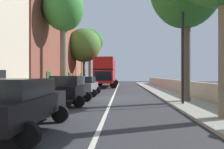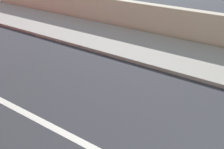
{
  "view_description": "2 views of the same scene",
  "coord_description": "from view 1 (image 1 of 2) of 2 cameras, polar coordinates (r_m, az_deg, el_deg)",
  "views": [
    {
      "loc": [
        0.77,
        -15.88,
        1.81
      ],
      "look_at": [
        -0.39,
        6.77,
        1.83
      ],
      "focal_mm": 33.18,
      "sensor_mm": 36.0,
      "label": 1
    },
    {
      "loc": [
        -2.35,
        2.43,
        3.62
      ],
      "look_at": [
        1.11,
        4.54,
        1.09
      ],
      "focal_mm": 35.38,
      "sensor_mm": 36.0,
      "label": 2
    }
  ],
  "objects": [
    {
      "name": "road_centre_line",
      "position": [
        16.0,
        0.15,
        -6.53
      ],
      "size": [
        0.16,
        54.0,
        0.01
      ],
      "primitive_type": "cube",
      "color": "silver",
      "rests_on": "ground"
    },
    {
      "name": "boundary_wall_right",
      "position": [
        16.9,
        22.61,
        -4.05
      ],
      "size": [
        0.36,
        54.0,
        1.26
      ],
      "primitive_type": "cube",
      "color": "beige",
      "rests_on": "ground"
    },
    {
      "name": "terraced_houses_left",
      "position": [
        18.49,
        -27.64,
        9.69
      ],
      "size": [
        4.07,
        47.68,
        10.84
      ],
      "color": "beige",
      "rests_on": "ground"
    },
    {
      "name": "street_tree_left_4",
      "position": [
        37.89,
        -6.1,
        8.9
      ],
      "size": [
        4.73,
        4.73,
        9.86
      ],
      "color": "#7A6B56",
      "rests_on": "sidewalk_left"
    },
    {
      "name": "lamppost_right",
      "position": [
        12.96,
        18.93,
        8.82
      ],
      "size": [
        0.32,
        0.32,
        6.31
      ],
      "color": "black",
      "rests_on": "sidewalk_right"
    },
    {
      "name": "parked_car_grey_left_3",
      "position": [
        18.09,
        -7.5,
        -2.8
      ],
      "size": [
        2.46,
        4.45,
        1.65
      ],
      "color": "slate",
      "rests_on": "ground"
    },
    {
      "name": "street_tree_left_0",
      "position": [
        31.39,
        -7.75,
        7.95
      ],
      "size": [
        5.04,
        5.04,
        8.57
      ],
      "color": "#7A6B56",
      "rests_on": "sidewalk_left"
    },
    {
      "name": "parked_car_black_left_1",
      "position": [
        7.13,
        -24.56,
        -6.89
      ],
      "size": [
        2.52,
        4.49,
        1.69
      ],
      "color": "black",
      "rests_on": "ground"
    },
    {
      "name": "sidewalk_right",
      "position": [
        16.5,
        17.51,
        -6.13
      ],
      "size": [
        2.6,
        60.0,
        0.12
      ],
      "primitive_type": "cube",
      "color": "#9E998E",
      "rests_on": "ground"
    },
    {
      "name": "parked_car_black_left_2",
      "position": [
        12.93,
        -11.76,
        -3.75
      ],
      "size": [
        2.43,
        4.02,
        1.74
      ],
      "color": "black",
      "rests_on": "ground"
    },
    {
      "name": "sidewalk_left",
      "position": [
        16.95,
        -16.73,
        -5.97
      ],
      "size": [
        2.6,
        60.0,
        0.12
      ],
      "primitive_type": "cube",
      "color": "#9E998E",
      "rests_on": "ground"
    },
    {
      "name": "double_decker_bus",
      "position": [
        30.71,
        -1.69,
        0.97
      ],
      "size": [
        3.59,
        10.3,
        4.06
      ],
      "color": "red",
      "rests_on": "ground"
    },
    {
      "name": "street_tree_left_6",
      "position": [
        20.57,
        -13.18,
        16.86
      ],
      "size": [
        3.72,
        3.72,
        9.95
      ],
      "color": "#7A6B56",
      "rests_on": "sidewalk_left"
    },
    {
      "name": "ground_plane",
      "position": [
        16.0,
        0.15,
        -6.54
      ],
      "size": [
        84.0,
        84.0,
        0.0
      ],
      "primitive_type": "plane",
      "color": "#333338"
    }
  ]
}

